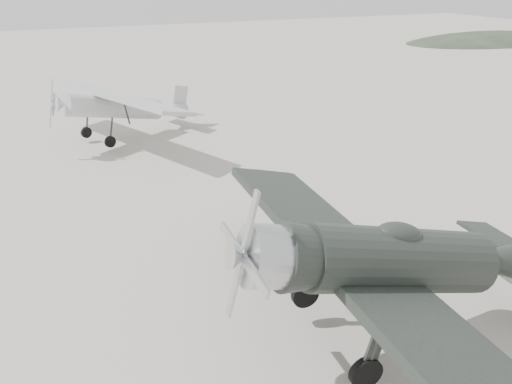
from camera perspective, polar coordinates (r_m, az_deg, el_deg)
ground at (r=15.94m, az=8.68°, el=-9.51°), size 160.00×160.00×0.00m
hill_northeast at (r=77.37m, az=25.22°, el=15.36°), size 32.00×16.00×5.20m
lowwing_monoplane at (r=12.70m, az=17.46°, el=-7.59°), size 9.69×13.52×4.37m
highwing_monoplane at (r=28.59m, az=-15.30°, el=9.85°), size 8.88×11.81×3.43m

